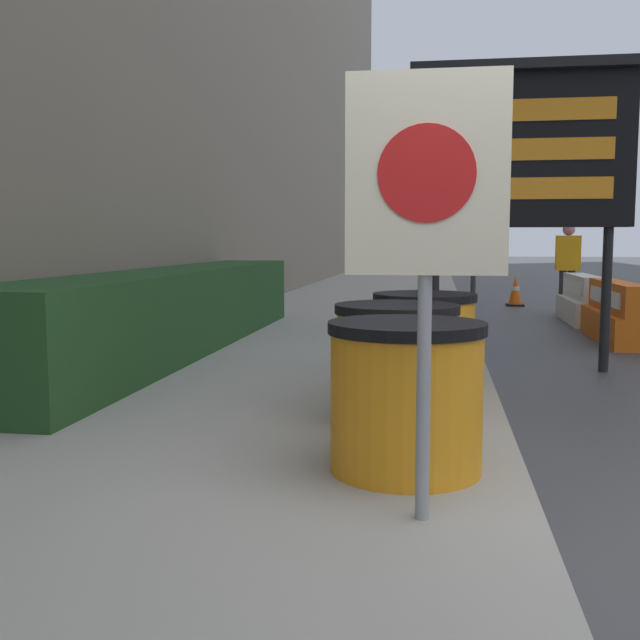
{
  "coord_description": "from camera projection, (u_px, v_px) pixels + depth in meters",
  "views": [
    {
      "loc": [
        -0.49,
        -3.16,
        1.36
      ],
      "look_at": [
        -1.6,
        3.96,
        0.59
      ],
      "focal_mm": 42.0,
      "sensor_mm": 36.0,
      "label": 1
    }
  ],
  "objects": [
    {
      "name": "traffic_light_near_curb",
      "position": [
        476.0,
        179.0,
        16.92
      ],
      "size": [
        0.28,
        0.44,
        3.76
      ],
      "color": "#2D2D30",
      "rests_on": "ground_plane"
    },
    {
      "name": "warning_sign",
      "position": [
        426.0,
        207.0,
        3.07
      ],
      "size": [
        0.67,
        0.08,
        1.88
      ],
      "color": "gray",
      "rests_on": "sidewalk_left"
    },
    {
      "name": "traffic_cone_far",
      "position": [
        569.0,
        297.0,
        13.74
      ],
      "size": [
        0.37,
        0.37,
        0.66
      ],
      "color": "black",
      "rests_on": "ground_plane"
    },
    {
      "name": "traffic_cone_mid",
      "position": [
        575.0,
        290.0,
        15.33
      ],
      "size": [
        0.38,
        0.38,
        0.69
      ],
      "color": "black",
      "rests_on": "ground_plane"
    },
    {
      "name": "barrel_drum_middle",
      "position": [
        396.0,
        363.0,
        4.9
      ],
      "size": [
        0.82,
        0.82,
        0.78
      ],
      "color": "orange",
      "rests_on": "sidewalk_left"
    },
    {
      "name": "ground_plane",
      "position": [
        547.0,
        563.0,
        3.17
      ],
      "size": [
        120.0,
        120.0,
        0.0
      ],
      "primitive_type": "plane",
      "color": "#3F3F42"
    },
    {
      "name": "barrel_drum_back",
      "position": [
        424.0,
        342.0,
        5.9
      ],
      "size": [
        0.82,
        0.82,
        0.78
      ],
      "color": "orange",
      "rests_on": "sidewalk_left"
    },
    {
      "name": "barrel_drum_foreground",
      "position": [
        406.0,
        396.0,
        3.87
      ],
      "size": [
        0.82,
        0.82,
        0.78
      ],
      "color": "orange",
      "rests_on": "sidewalk_left"
    },
    {
      "name": "jersey_barrier_orange_far",
      "position": [
        617.0,
        315.0,
        10.08
      ],
      "size": [
        0.53,
        2.2,
        0.8
      ],
      "color": "orange",
      "rests_on": "ground_plane"
    },
    {
      "name": "message_board",
      "position": [
        523.0,
        149.0,
        7.66
      ],
      "size": [
        2.3,
        0.36,
        3.15
      ],
      "color": "black",
      "rests_on": "ground_plane"
    },
    {
      "name": "traffic_cone_near",
      "position": [
        515.0,
        291.0,
        15.47
      ],
      "size": [
        0.35,
        0.35,
        0.62
      ],
      "color": "black",
      "rests_on": "ground_plane"
    },
    {
      "name": "hedge_strip",
      "position": [
        178.0,
        310.0,
        8.14
      ],
      "size": [
        0.9,
        7.16,
        0.88
      ],
      "color": "#1E421E",
      "rests_on": "sidewalk_left"
    },
    {
      "name": "sidewalk_left",
      "position": [
        116.0,
        518.0,
        3.46
      ],
      "size": [
        3.87,
        56.0,
        0.17
      ],
      "color": "gray",
      "rests_on": "ground_plane"
    },
    {
      "name": "jersey_barrier_white",
      "position": [
        583.0,
        301.0,
        12.42
      ],
      "size": [
        0.57,
        1.96,
        0.78
      ],
      "color": "silver",
      "rests_on": "ground_plane"
    },
    {
      "name": "pedestrian_worker",
      "position": [
        568.0,
        261.0,
        13.74
      ],
      "size": [
        0.46,
        0.3,
        1.66
      ],
      "rotation": [
        0.0,
        0.0,
        3.05
      ],
      "color": "#333338",
      "rests_on": "ground_plane"
    }
  ]
}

